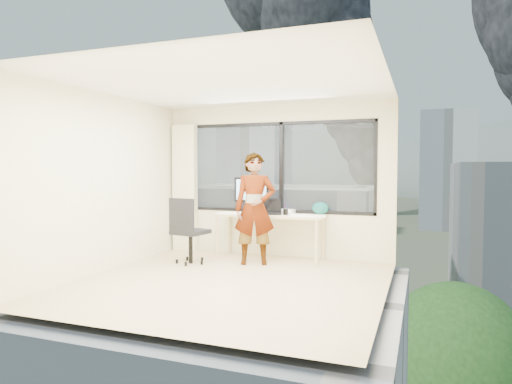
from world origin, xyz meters
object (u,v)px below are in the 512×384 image
at_px(handbag, 320,208).
at_px(monitor, 251,195).
at_px(game_console, 285,211).
at_px(desk, 270,236).
at_px(chair, 191,230).
at_px(laptop, 270,207).
at_px(person, 255,209).

bearing_deg(handbag, monitor, -168.77).
bearing_deg(game_console, desk, -110.16).
relative_size(chair, game_console, 3.71).
xyz_separation_m(desk, laptop, (0.02, -0.03, 0.49)).
relative_size(laptop, handbag, 1.43).
height_order(laptop, handbag, laptop).
relative_size(person, monitor, 2.86).
relative_size(desk, game_console, 6.24).
height_order(game_console, handbag, handbag).
relative_size(chair, laptop, 2.77).
height_order(monitor, handbag, monitor).
relative_size(game_console, laptop, 0.75).
xyz_separation_m(person, handbag, (0.89, 0.70, -0.02)).
xyz_separation_m(chair, game_console, (1.26, 1.02, 0.25)).
distance_m(person, laptop, 0.45).
relative_size(person, game_console, 6.08).
bearing_deg(laptop, handbag, 1.71).
relative_size(desk, laptop, 4.66).
bearing_deg(desk, handbag, 16.37).
xyz_separation_m(chair, handbag, (1.87, 1.01, 0.32)).
xyz_separation_m(desk, monitor, (-0.38, 0.13, 0.68)).
height_order(monitor, laptop, monitor).
relative_size(chair, monitor, 1.74).
height_order(person, laptop, person).
bearing_deg(laptop, chair, -162.89).
bearing_deg(person, handbag, 18.15).
bearing_deg(desk, laptop, -57.80).
relative_size(desk, monitor, 2.93).
bearing_deg(game_console, laptop, -103.81).
distance_m(person, game_console, 0.78).
xyz_separation_m(person, monitor, (-0.28, 0.60, 0.18)).
bearing_deg(handbag, game_console, -175.04).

